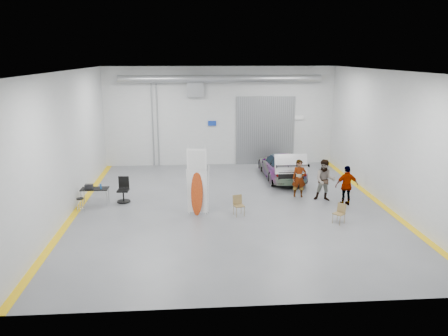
{
  "coord_description": "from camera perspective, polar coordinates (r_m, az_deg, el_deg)",
  "views": [
    {
      "loc": [
        -1.72,
        -18.49,
        6.63
      ],
      "look_at": [
        -0.26,
        1.25,
        1.5
      ],
      "focal_mm": 35.0,
      "sensor_mm": 36.0,
      "label": 1
    }
  ],
  "objects": [
    {
      "name": "person_a",
      "position": [
        21.17,
        9.78,
        -1.34
      ],
      "size": [
        0.72,
        0.53,
        1.83
      ],
      "primitive_type": "imported",
      "rotation": [
        0.0,
        0.0,
        -0.14
      ],
      "color": "#946A50",
      "rests_on": "ground"
    },
    {
      "name": "ground",
      "position": [
        19.71,
        1.04,
        -5.12
      ],
      "size": [
        16.0,
        16.0,
        0.0
      ],
      "primitive_type": "plane",
      "color": "#5A5C61",
      "rests_on": "ground"
    },
    {
      "name": "room_shell",
      "position": [
        20.95,
        1.19,
        7.54
      ],
      "size": [
        14.02,
        16.18,
        6.01
      ],
      "color": "#BABCBE",
      "rests_on": "ground"
    },
    {
      "name": "folding_chair_far",
      "position": [
        18.38,
        14.74,
        -6.26
      ],
      "size": [
        0.54,
        0.62,
        0.82
      ],
      "rotation": [
        0.0,
        0.0,
        -0.89
      ],
      "color": "olive",
      "rests_on": "ground"
    },
    {
      "name": "office_chair",
      "position": [
        20.79,
        -13.0,
        -2.98
      ],
      "size": [
        0.62,
        0.62,
        1.16
      ],
      "rotation": [
        0.0,
        0.0,
        -0.06
      ],
      "color": "black",
      "rests_on": "ground"
    },
    {
      "name": "trunk_lid",
      "position": [
        22.04,
        8.77,
        0.72
      ],
      "size": [
        1.64,
        1.0,
        0.04
      ],
      "primitive_type": "cube",
      "color": "silver",
      "rests_on": "sedan_car"
    },
    {
      "name": "sedan_car",
      "position": [
        24.28,
        7.57,
        0.28
      ],
      "size": [
        2.11,
        4.91,
        1.41
      ],
      "primitive_type": "imported",
      "rotation": [
        0.0,
        0.0,
        3.17
      ],
      "color": "silver",
      "rests_on": "ground"
    },
    {
      "name": "work_table",
      "position": [
        20.68,
        -16.72,
        -2.57
      ],
      "size": [
        1.22,
        0.62,
        0.99
      ],
      "rotation": [
        0.0,
        0.0,
        -0.01
      ],
      "color": "gray",
      "rests_on": "ground"
    },
    {
      "name": "surfboard_display",
      "position": [
        18.43,
        -3.39,
        -2.5
      ],
      "size": [
        0.85,
        0.36,
        3.06
      ],
      "rotation": [
        0.0,
        0.0,
        -0.21
      ],
      "color": "white",
      "rests_on": "ground"
    },
    {
      "name": "person_c",
      "position": [
        20.47,
        15.74,
        -2.23
      ],
      "size": [
        1.08,
        0.47,
        1.84
      ],
      "primitive_type": "imported",
      "rotation": [
        0.0,
        0.0,
        3.17
      ],
      "color": "brown",
      "rests_on": "ground"
    },
    {
      "name": "folding_chair_near",
      "position": [
        18.63,
        1.95,
        -5.43
      ],
      "size": [
        0.5,
        0.53,
        0.87
      ],
      "rotation": [
        0.0,
        0.0,
        0.27
      ],
      "color": "olive",
      "rests_on": "ground"
    },
    {
      "name": "person_b",
      "position": [
        20.85,
        13.04,
        -1.56
      ],
      "size": [
        1.12,
        0.96,
        1.97
      ],
      "primitive_type": "imported",
      "rotation": [
        0.0,
        0.0,
        -0.26
      ],
      "color": "#45697F",
      "rests_on": "ground"
    },
    {
      "name": "shop_stool",
      "position": [
        19.97,
        -18.22,
        -4.64
      ],
      "size": [
        0.33,
        0.33,
        0.64
      ],
      "rotation": [
        0.0,
        0.0,
        -0.22
      ],
      "color": "black",
      "rests_on": "ground"
    }
  ]
}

